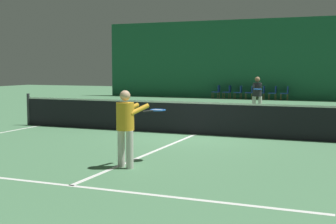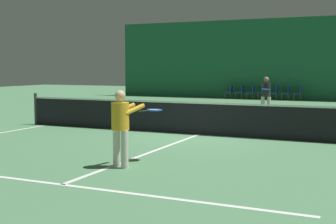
{
  "view_description": "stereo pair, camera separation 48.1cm",
  "coord_description": "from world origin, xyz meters",
  "px_view_note": "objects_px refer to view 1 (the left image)",
  "views": [
    {
      "loc": [
        4.33,
        -12.81,
        1.95
      ],
      "look_at": [
        0.08,
        -2.31,
        0.87
      ],
      "focal_mm": 50.0,
      "sensor_mm": 36.0,
      "label": 1
    },
    {
      "loc": [
        4.77,
        -12.62,
        1.95
      ],
      "look_at": [
        0.08,
        -2.31,
        0.87
      ],
      "focal_mm": 50.0,
      "sensor_mm": 36.0,
      "label": 2
    }
  ],
  "objects_px": {
    "courtside_chair_3": "(250,91)",
    "courtside_chair_4": "(262,92)",
    "courtside_chair_1": "(228,91)",
    "courtside_chair_2": "(239,91)",
    "tennis_net": "(195,117)",
    "courtside_chair_6": "(286,92)",
    "player_far": "(257,93)",
    "player_near": "(127,123)",
    "courtside_chair_5": "(274,92)",
    "courtside_chair_0": "(217,91)"
  },
  "relations": [
    {
      "from": "player_far",
      "to": "courtside_chair_0",
      "type": "height_order",
      "value": "player_far"
    },
    {
      "from": "courtside_chair_3",
      "to": "courtside_chair_6",
      "type": "distance_m",
      "value": 2.11
    },
    {
      "from": "player_near",
      "to": "courtside_chair_2",
      "type": "bearing_deg",
      "value": 25.96
    },
    {
      "from": "tennis_net",
      "to": "courtside_chair_0",
      "type": "xyz_separation_m",
      "value": [
        -3.79,
        15.43,
        -0.03
      ]
    },
    {
      "from": "courtside_chair_1",
      "to": "courtside_chair_2",
      "type": "xyz_separation_m",
      "value": [
        0.7,
        0.0,
        0.0
      ]
    },
    {
      "from": "courtside_chair_1",
      "to": "courtside_chair_3",
      "type": "xyz_separation_m",
      "value": [
        1.4,
        0.0,
        0.0
      ]
    },
    {
      "from": "tennis_net",
      "to": "courtside_chair_6",
      "type": "height_order",
      "value": "tennis_net"
    },
    {
      "from": "player_far",
      "to": "courtside_chair_2",
      "type": "height_order",
      "value": "player_far"
    },
    {
      "from": "player_far",
      "to": "courtside_chair_2",
      "type": "distance_m",
      "value": 9.65
    },
    {
      "from": "courtside_chair_5",
      "to": "courtside_chair_1",
      "type": "bearing_deg",
      "value": -90.0
    },
    {
      "from": "courtside_chair_4",
      "to": "courtside_chair_0",
      "type": "bearing_deg",
      "value": -90.0
    },
    {
      "from": "courtside_chair_0",
      "to": "courtside_chair_2",
      "type": "height_order",
      "value": "same"
    },
    {
      "from": "player_near",
      "to": "courtside_chair_0",
      "type": "xyz_separation_m",
      "value": [
        -4.01,
        20.2,
        -0.4
      ]
    },
    {
      "from": "courtside_chair_2",
      "to": "courtside_chair_1",
      "type": "bearing_deg",
      "value": -90.0
    },
    {
      "from": "courtside_chair_1",
      "to": "courtside_chair_6",
      "type": "xyz_separation_m",
      "value": [
        3.51,
        0.0,
        0.0
      ]
    },
    {
      "from": "tennis_net",
      "to": "courtside_chair_6",
      "type": "bearing_deg",
      "value": 88.44
    },
    {
      "from": "courtside_chair_1",
      "to": "courtside_chair_5",
      "type": "distance_m",
      "value": 2.81
    },
    {
      "from": "courtside_chair_3",
      "to": "courtside_chair_6",
      "type": "relative_size",
      "value": 1.0
    },
    {
      "from": "tennis_net",
      "to": "player_far",
      "type": "xyz_separation_m",
      "value": [
        0.55,
        6.25,
        0.4
      ]
    },
    {
      "from": "player_near",
      "to": "courtside_chair_6",
      "type": "relative_size",
      "value": 1.8
    },
    {
      "from": "courtside_chair_4",
      "to": "courtside_chair_6",
      "type": "height_order",
      "value": "same"
    },
    {
      "from": "courtside_chair_2",
      "to": "player_near",
      "type": "bearing_deg",
      "value": 7.35
    },
    {
      "from": "tennis_net",
      "to": "player_far",
      "type": "relative_size",
      "value": 7.65
    },
    {
      "from": "courtside_chair_1",
      "to": "courtside_chair_6",
      "type": "relative_size",
      "value": 1.0
    },
    {
      "from": "courtside_chair_2",
      "to": "courtside_chair_4",
      "type": "xyz_separation_m",
      "value": [
        1.4,
        0.0,
        0.0
      ]
    },
    {
      "from": "player_far",
      "to": "courtside_chair_4",
      "type": "height_order",
      "value": "player_far"
    },
    {
      "from": "tennis_net",
      "to": "courtside_chair_6",
      "type": "xyz_separation_m",
      "value": [
        0.42,
        15.43,
        -0.03
      ]
    },
    {
      "from": "courtside_chair_3",
      "to": "courtside_chair_4",
      "type": "bearing_deg",
      "value": 90.0
    },
    {
      "from": "courtside_chair_1",
      "to": "courtside_chair_2",
      "type": "height_order",
      "value": "same"
    },
    {
      "from": "tennis_net",
      "to": "courtside_chair_5",
      "type": "relative_size",
      "value": 14.29
    },
    {
      "from": "tennis_net",
      "to": "courtside_chair_2",
      "type": "relative_size",
      "value": 14.29
    },
    {
      "from": "courtside_chair_2",
      "to": "player_far",
      "type": "bearing_deg",
      "value": 17.74
    },
    {
      "from": "courtside_chair_6",
      "to": "tennis_net",
      "type": "bearing_deg",
      "value": -1.56
    },
    {
      "from": "courtside_chair_3",
      "to": "player_far",
      "type": "bearing_deg",
      "value": 13.69
    },
    {
      "from": "player_far",
      "to": "courtside_chair_6",
      "type": "bearing_deg",
      "value": 169.21
    },
    {
      "from": "courtside_chair_0",
      "to": "tennis_net",
      "type": "bearing_deg",
      "value": 13.8
    },
    {
      "from": "courtside_chair_0",
      "to": "courtside_chair_1",
      "type": "xyz_separation_m",
      "value": [
        0.7,
        0.0,
        0.0
      ]
    },
    {
      "from": "tennis_net",
      "to": "courtside_chair_1",
      "type": "bearing_deg",
      "value": 101.32
    },
    {
      "from": "player_far",
      "to": "courtside_chair_6",
      "type": "xyz_separation_m",
      "value": [
        -0.13,
        9.18,
        -0.43
      ]
    },
    {
      "from": "player_far",
      "to": "courtside_chair_5",
      "type": "height_order",
      "value": "player_far"
    },
    {
      "from": "courtside_chair_1",
      "to": "courtside_chair_2",
      "type": "bearing_deg",
      "value": 90.0
    },
    {
      "from": "courtside_chair_0",
      "to": "player_far",
      "type": "bearing_deg",
      "value": 25.31
    },
    {
      "from": "player_near",
      "to": "courtside_chair_4",
      "type": "xyz_separation_m",
      "value": [
        -1.2,
        20.2,
        -0.4
      ]
    },
    {
      "from": "courtside_chair_1",
      "to": "courtside_chair_3",
      "type": "bearing_deg",
      "value": 90.0
    },
    {
      "from": "tennis_net",
      "to": "player_near",
      "type": "relative_size",
      "value": 7.94
    },
    {
      "from": "courtside_chair_4",
      "to": "courtside_chair_6",
      "type": "distance_m",
      "value": 1.4
    },
    {
      "from": "tennis_net",
      "to": "courtside_chair_2",
      "type": "xyz_separation_m",
      "value": [
        -2.39,
        15.43,
        -0.03
      ]
    },
    {
      "from": "courtside_chair_1",
      "to": "courtside_chair_4",
      "type": "bearing_deg",
      "value": 90.0
    },
    {
      "from": "player_near",
      "to": "player_far",
      "type": "relative_size",
      "value": 0.96
    },
    {
      "from": "courtside_chair_0",
      "to": "courtside_chair_4",
      "type": "relative_size",
      "value": 1.0
    }
  ]
}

